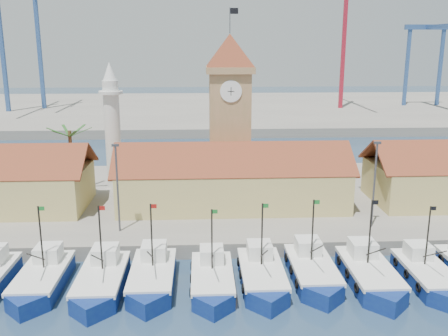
{
  "coord_description": "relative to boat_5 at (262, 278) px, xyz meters",
  "views": [
    {
      "loc": [
        -3.66,
        -36.13,
        20.1
      ],
      "look_at": [
        -1.09,
        18.0,
        6.47
      ],
      "focal_mm": 40.0,
      "sensor_mm": 36.0,
      "label": 1
    }
  ],
  "objects": [
    {
      "name": "ground",
      "position": [
        -1.44,
        -2.36,
        -0.77
      ],
      "size": [
        400.0,
        400.0,
        0.0
      ],
      "primitive_type": "plane",
      "color": "#1B314A",
      "rests_on": "ground"
    },
    {
      "name": "quay",
      "position": [
        -1.44,
        21.64,
        -0.02
      ],
      "size": [
        140.0,
        32.0,
        1.5
      ],
      "primitive_type": "cube",
      "color": "gray",
      "rests_on": "ground"
    },
    {
      "name": "terminal",
      "position": [
        -1.44,
        107.64,
        0.23
      ],
      "size": [
        240.0,
        80.0,
        2.0
      ],
      "primitive_type": "cube",
      "color": "gray",
      "rests_on": "ground"
    },
    {
      "name": "boat_1",
      "position": [
        -18.55,
        0.28,
        -0.0
      ],
      "size": [
        3.59,
        9.85,
        7.45
      ],
      "color": "navy",
      "rests_on": "ground"
    },
    {
      "name": "boat_2",
      "position": [
        -13.5,
        -0.34,
        0.01
      ],
      "size": [
        3.67,
        10.06,
        7.61
      ],
      "color": "navy",
      "rests_on": "ground"
    },
    {
      "name": "boat_3",
      "position": [
        -9.33,
        0.15,
        0.01
      ],
      "size": [
        3.64,
        9.98,
        7.55
      ],
      "color": "navy",
      "rests_on": "ground"
    },
    {
      "name": "boat_4",
      "position": [
        -4.26,
        -0.48,
        -0.03
      ],
      "size": [
        3.47,
        9.52,
        7.2
      ],
      "color": "navy",
      "rests_on": "ground"
    },
    {
      "name": "boat_5",
      "position": [
        0.0,
        0.0,
        0.0
      ],
      "size": [
        3.61,
        9.9,
        7.49
      ],
      "color": "navy",
      "rests_on": "ground"
    },
    {
      "name": "boat_6",
      "position": [
        4.48,
        0.66,
        0.0
      ],
      "size": [
        3.63,
        9.95,
        7.53
      ],
      "color": "navy",
      "rests_on": "ground"
    },
    {
      "name": "boat_7",
      "position": [
        9.2,
        -0.29,
        0.03
      ],
      "size": [
        3.74,
        10.24,
        7.75
      ],
      "color": "navy",
      "rests_on": "ground"
    },
    {
      "name": "boat_8",
      "position": [
        14.15,
        -0.47,
        -0.03
      ],
      "size": [
        3.46,
        9.49,
        7.18
      ],
      "color": "navy",
      "rests_on": "ground"
    },
    {
      "name": "hall_center",
      "position": [
        -1.44,
        17.64,
        3.21
      ],
      "size": [
        27.04,
        10.13,
        7.61
      ],
      "color": "tan",
      "rests_on": "quay"
    },
    {
      "name": "clock_tower",
      "position": [
        -1.44,
        23.63,
        11.19
      ],
      "size": [
        5.8,
        5.8,
        22.7
      ],
      "color": "tan",
      "rests_on": "quay"
    },
    {
      "name": "minaret",
      "position": [
        -16.44,
        25.64,
        8.95
      ],
      "size": [
        3.0,
        3.0,
        16.3
      ],
      "color": "silver",
      "rests_on": "quay"
    },
    {
      "name": "palm_tree",
      "position": [
        -21.44,
        23.64,
        5.47
      ],
      "size": [
        5.6,
        5.03,
        8.39
      ],
      "color": "brown",
      "rests_on": "quay"
    },
    {
      "name": "lamp_posts",
      "position": [
        -0.94,
        9.64,
        5.7
      ],
      "size": [
        80.7,
        0.25,
        9.03
      ],
      "color": "#3F3F44",
      "rests_on": "quay"
    },
    {
      "name": "crane_blue_near",
      "position": [
        -49.51,
        104.43,
        23.32
      ],
      "size": [
        1.0,
        30.88,
        40.06
      ],
      "color": "#2D508C",
      "rests_on": "terminal"
    },
    {
      "name": "crane_red_right",
      "position": [
        34.99,
        101.18,
        27.28
      ],
      "size": [
        1.0,
        33.93,
        46.79
      ],
      "color": "#A5192C",
      "rests_on": "terminal"
    },
    {
      "name": "gantry",
      "position": [
        60.56,
        104.29,
        19.27
      ],
      "size": [
        13.0,
        22.0,
        23.2
      ],
      "color": "#2D508C",
      "rests_on": "terminal"
    }
  ]
}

